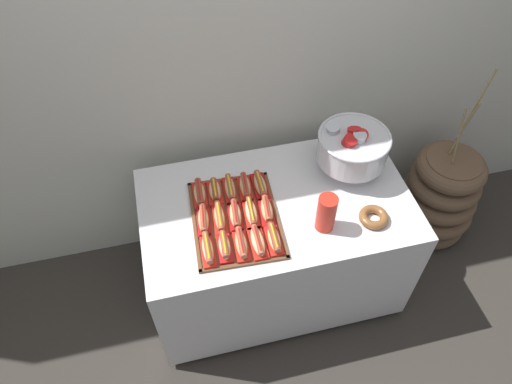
{
  "coord_description": "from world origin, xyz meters",
  "views": [
    {
      "loc": [
        -0.44,
        -1.4,
        2.54
      ],
      "look_at": [
        -0.09,
        0.06,
        0.79
      ],
      "focal_mm": 33.34,
      "sensor_mm": 36.0,
      "label": 1
    }
  ],
  "objects_px": {
    "hot_dog_9": "(267,210)",
    "hot_dog_13": "(245,187)",
    "hot_dog_14": "(260,185)",
    "hot_dog_11": "(215,191)",
    "floor_vase": "(438,196)",
    "donut": "(374,217)",
    "hot_dog_10": "(200,194)",
    "hot_dog_12": "(230,189)",
    "hot_dog_0": "(208,249)",
    "hot_dog_8": "(251,213)",
    "hot_dog_2": "(241,244)",
    "hot_dog_6": "(219,218)",
    "hot_dog_3": "(258,242)",
    "cup_stack": "(326,213)",
    "serving_tray": "(236,219)",
    "hot_dog_7": "(235,215)",
    "hot_dog_4": "(274,239)",
    "hot_dog_5": "(203,220)",
    "punch_bowl": "(352,147)",
    "hot_dog_1": "(225,246)",
    "buffet_table": "(274,244)"
  },
  "relations": [
    {
      "from": "buffet_table",
      "to": "hot_dog_13",
      "type": "height_order",
      "value": "hot_dog_13"
    },
    {
      "from": "hot_dog_0",
      "to": "hot_dog_2",
      "type": "bearing_deg",
      "value": -2.94
    },
    {
      "from": "hot_dog_2",
      "to": "hot_dog_8",
      "type": "relative_size",
      "value": 0.96
    },
    {
      "from": "hot_dog_8",
      "to": "hot_dog_12",
      "type": "bearing_deg",
      "value": 111.5
    },
    {
      "from": "hot_dog_3",
      "to": "hot_dog_12",
      "type": "relative_size",
      "value": 0.98
    },
    {
      "from": "hot_dog_7",
      "to": "buffet_table",
      "type": "bearing_deg",
      "value": 14.16
    },
    {
      "from": "floor_vase",
      "to": "cup_stack",
      "type": "distance_m",
      "value": 1.13
    },
    {
      "from": "floor_vase",
      "to": "hot_dog_3",
      "type": "relative_size",
      "value": 6.67
    },
    {
      "from": "floor_vase",
      "to": "hot_dog_10",
      "type": "xyz_separation_m",
      "value": [
        -1.46,
        -0.05,
        0.49
      ]
    },
    {
      "from": "buffet_table",
      "to": "hot_dog_2",
      "type": "bearing_deg",
      "value": -135.69
    },
    {
      "from": "floor_vase",
      "to": "hot_dog_14",
      "type": "distance_m",
      "value": 1.26
    },
    {
      "from": "hot_dog_6",
      "to": "hot_dog_8",
      "type": "bearing_deg",
      "value": -2.94
    },
    {
      "from": "hot_dog_6",
      "to": "hot_dog_14",
      "type": "distance_m",
      "value": 0.28
    },
    {
      "from": "serving_tray",
      "to": "cup_stack",
      "type": "distance_m",
      "value": 0.43
    },
    {
      "from": "floor_vase",
      "to": "hot_dog_4",
      "type": "xyz_separation_m",
      "value": [
        -1.17,
        -0.4,
        0.49
      ]
    },
    {
      "from": "hot_dog_9",
      "to": "hot_dog_13",
      "type": "height_order",
      "value": "hot_dog_9"
    },
    {
      "from": "hot_dog_6",
      "to": "hot_dog_11",
      "type": "height_order",
      "value": "hot_dog_11"
    },
    {
      "from": "hot_dog_4",
      "to": "hot_dog_8",
      "type": "height_order",
      "value": "hot_dog_8"
    },
    {
      "from": "hot_dog_13",
      "to": "hot_dog_12",
      "type": "bearing_deg",
      "value": 177.06
    },
    {
      "from": "hot_dog_3",
      "to": "hot_dog_4",
      "type": "bearing_deg",
      "value": -2.94
    },
    {
      "from": "hot_dog_2",
      "to": "punch_bowl",
      "type": "height_order",
      "value": "punch_bowl"
    },
    {
      "from": "hot_dog_12",
      "to": "hot_dog_0",
      "type": "bearing_deg",
      "value": -117.38
    },
    {
      "from": "hot_dog_8",
      "to": "cup_stack",
      "type": "xyz_separation_m",
      "value": [
        0.32,
        -0.13,
        0.06
      ]
    },
    {
      "from": "serving_tray",
      "to": "punch_bowl",
      "type": "bearing_deg",
      "value": 16.69
    },
    {
      "from": "hot_dog_7",
      "to": "hot_dog_12",
      "type": "distance_m",
      "value": 0.17
    },
    {
      "from": "hot_dog_14",
      "to": "hot_dog_8",
      "type": "bearing_deg",
      "value": -117.38
    },
    {
      "from": "hot_dog_7",
      "to": "punch_bowl",
      "type": "bearing_deg",
      "value": 16.69
    },
    {
      "from": "buffet_table",
      "to": "hot_dog_6",
      "type": "height_order",
      "value": "hot_dog_6"
    },
    {
      "from": "hot_dog_5",
      "to": "hot_dog_11",
      "type": "relative_size",
      "value": 1.12
    },
    {
      "from": "hot_dog_2",
      "to": "hot_dog_12",
      "type": "xyz_separation_m",
      "value": [
        0.02,
        0.33,
        0.0
      ]
    },
    {
      "from": "hot_dog_9",
      "to": "donut",
      "type": "xyz_separation_m",
      "value": [
        0.48,
        -0.15,
        -0.02
      ]
    },
    {
      "from": "hot_dog_4",
      "to": "hot_dog_5",
      "type": "height_order",
      "value": "hot_dog_5"
    },
    {
      "from": "hot_dog_7",
      "to": "hot_dog_12",
      "type": "height_order",
      "value": "same"
    },
    {
      "from": "hot_dog_7",
      "to": "hot_dog_11",
      "type": "height_order",
      "value": "hot_dog_7"
    },
    {
      "from": "hot_dog_3",
      "to": "hot_dog_9",
      "type": "xyz_separation_m",
      "value": [
        0.08,
        0.16,
        0.0
      ]
    },
    {
      "from": "floor_vase",
      "to": "hot_dog_13",
      "type": "relative_size",
      "value": 6.88
    },
    {
      "from": "hot_dog_10",
      "to": "floor_vase",
      "type": "bearing_deg",
      "value": 2.0
    },
    {
      "from": "hot_dog_11",
      "to": "hot_dog_14",
      "type": "height_order",
      "value": "hot_dog_11"
    },
    {
      "from": "hot_dog_9",
      "to": "donut",
      "type": "distance_m",
      "value": 0.5
    },
    {
      "from": "hot_dog_9",
      "to": "hot_dog_14",
      "type": "relative_size",
      "value": 0.96
    },
    {
      "from": "serving_tray",
      "to": "hot_dog_8",
      "type": "distance_m",
      "value": 0.08
    },
    {
      "from": "serving_tray",
      "to": "hot_dog_13",
      "type": "height_order",
      "value": "hot_dog_13"
    },
    {
      "from": "hot_dog_12",
      "to": "hot_dog_14",
      "type": "relative_size",
      "value": 1.02
    },
    {
      "from": "hot_dog_14",
      "to": "hot_dog_6",
      "type": "bearing_deg",
      "value": -146.69
    },
    {
      "from": "hot_dog_7",
      "to": "hot_dog_10",
      "type": "bearing_deg",
      "value": 129.33
    },
    {
      "from": "hot_dog_11",
      "to": "floor_vase",
      "type": "bearing_deg",
      "value": 2.27
    },
    {
      "from": "buffet_table",
      "to": "hot_dog_7",
      "type": "height_order",
      "value": "hot_dog_7"
    },
    {
      "from": "hot_dog_14",
      "to": "hot_dog_11",
      "type": "bearing_deg",
      "value": 177.06
    },
    {
      "from": "hot_dog_3",
      "to": "floor_vase",
      "type": "bearing_deg",
      "value": 17.44
    },
    {
      "from": "hot_dog_1",
      "to": "hot_dog_7",
      "type": "bearing_deg",
      "value": 62.62
    }
  ]
}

